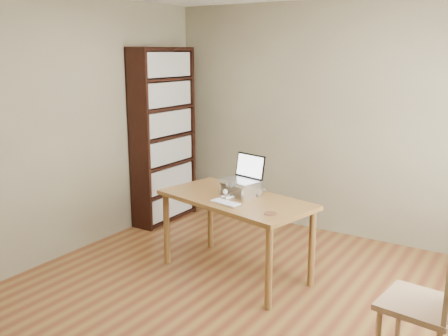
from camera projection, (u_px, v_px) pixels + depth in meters
room at (225, 154)px, 3.72m from camera, size 4.04×4.54×2.64m
bookshelf at (164, 136)px, 6.02m from camera, size 0.30×0.90×2.10m
desk at (236, 207)px, 4.57m from camera, size 1.54×1.00×0.75m
laptop_stand at (240, 187)px, 4.60m from camera, size 0.32×0.25×0.13m
laptop at (244, 174)px, 4.62m from camera, size 0.38×0.35×0.24m
keyboard at (226, 203)px, 4.35m from camera, size 0.31×0.17×0.02m
coaster at (270, 213)px, 4.09m from camera, size 0.10×0.10×0.01m
cat at (243, 188)px, 4.62m from camera, size 0.25×0.49×0.16m
chair at (434, 298)px, 3.11m from camera, size 0.50×0.50×1.02m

